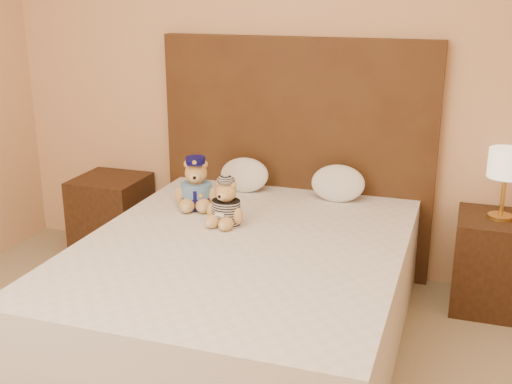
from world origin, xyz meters
The scene contains 9 objects.
bed centered at (0.00, 1.20, 0.28)m, with size 1.60×2.00×0.55m.
headboard centered at (0.00, 2.21, 0.75)m, with size 1.75×0.08×1.50m, color #492E16.
nightstand_left centered at (-1.25, 2.00, 0.28)m, with size 0.45×0.45×0.55m, color #3C2313.
nightstand_right centered at (1.25, 2.00, 0.28)m, with size 0.45×0.45×0.55m, color #3C2313.
lamp centered at (1.25, 2.00, 0.85)m, with size 0.20×0.20×0.40m.
teddy_police centered at (-0.43, 1.62, 0.70)m, with size 0.26×0.25×0.30m, color tan, non-canonical shape.
teddy_prisoner centered at (-0.17, 1.42, 0.68)m, with size 0.23×0.22×0.26m, color tan, non-canonical shape.
pillow_left centered at (-0.28, 2.03, 0.66)m, with size 0.32×0.21×0.22m, color white.
pillow_right centered at (0.32, 2.03, 0.67)m, with size 0.33×0.21×0.23m, color white.
Camera 1 is at (1.03, -1.64, 1.79)m, focal length 45.00 mm.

